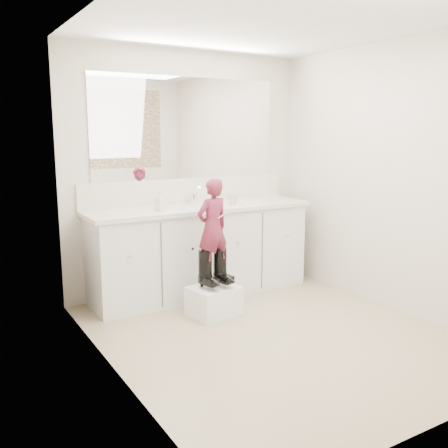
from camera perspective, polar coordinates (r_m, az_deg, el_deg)
floor at (r=4.14m, az=5.66°, el=-12.39°), size 3.00×3.00×0.00m
ceiling at (r=3.90m, az=6.33°, el=22.19°), size 3.00×3.00×0.00m
wall_back at (r=5.11m, az=-4.18°, el=5.90°), size 2.60×0.00×2.60m
wall_left at (r=3.24m, az=-12.84°, el=3.05°), size 0.00×3.00×3.00m
wall_right at (r=4.73m, az=18.75°, el=5.01°), size 0.00×3.00×3.00m
vanity_cabinet at (r=4.99m, az=-2.64°, el=-3.21°), size 2.20×0.55×0.85m
countertop at (r=4.89m, az=-2.60°, el=1.82°), size 2.28×0.58×0.04m
backsplash at (r=5.12m, az=-4.07°, el=3.82°), size 2.28×0.03×0.25m
mirror at (r=5.09m, az=-4.18°, el=10.84°), size 2.00×0.02×1.00m
faucet at (r=5.03m, az=-3.50°, el=2.85°), size 0.08×0.08×0.10m
cup at (r=5.01m, az=0.99°, el=2.87°), size 0.12×0.12×0.10m
soap_bottle at (r=4.63m, az=-7.36°, el=2.60°), size 0.11×0.11×0.18m
step_stool at (r=4.47m, az=-1.16°, el=-8.80°), size 0.45×0.40×0.26m
boot_left at (r=4.36m, az=-2.16°, el=-5.17°), size 0.16×0.24×0.34m
boot_right at (r=4.43m, az=-0.45°, el=-4.90°), size 0.16×0.24×0.34m
toddler at (r=4.31m, az=-1.32°, el=-0.43°), size 0.34×0.25×0.86m
toothbrush at (r=4.26m, az=0.02°, el=1.09°), size 0.14×0.03×0.06m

